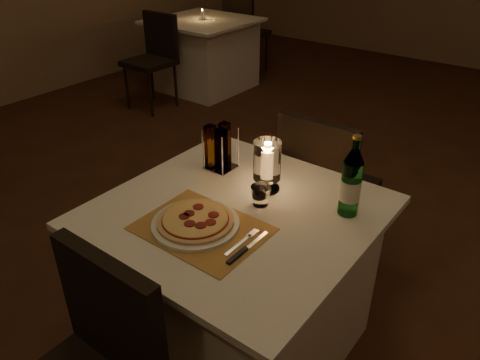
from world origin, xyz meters
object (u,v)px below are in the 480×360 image
Objects in this scene: plate at (196,224)px; chair_far at (322,179)px; main_table at (237,281)px; hurricane_candle at (267,162)px; neighbor_table_left at (204,54)px; tumbler at (261,196)px; water_bottle at (351,183)px; pizza at (195,220)px.

chair_far is at bearing 86.80° from plate.
main_table is 0.42m from plate.
hurricane_candle is at bearing 88.24° from main_table.
chair_far is at bearing 90.00° from main_table.
plate reaches higher than neighbor_table_left.
tumbler is 0.08× the size of neighbor_table_left.
tumbler is 0.34m from water_bottle.
main_table is at bearing 74.48° from plate.
hurricane_candle is at bearing -89.36° from chair_far.
neighbor_table_left is at bearing 130.99° from plate.
neighbor_table_left is at bearing 133.44° from main_table.
chair_far is at bearing -37.64° from neighbor_table_left.
water_bottle is 0.32× the size of neighbor_table_left.
water_bottle is at bearing 7.07° from hurricane_candle.
neighbor_table_left is (-2.46, 2.83, -0.38)m from plate.
pizza is (-0.05, -0.18, 0.39)m from main_table.
pizza reaches higher than main_table.
tumbler is (0.10, 0.26, 0.03)m from plate.
tumbler is at bearing -85.15° from chair_far.
chair_far is (-0.00, 0.71, 0.18)m from main_table.
tumbler is at bearing 56.90° from main_table.
tumbler reaches higher than neighbor_table_left.
neighbor_table_left is at bearing 134.95° from tumbler.
tumbler is at bearing -66.33° from hurricane_candle.
hurricane_candle is at bearing -44.35° from neighbor_table_left.
plate is 1.00× the size of water_bottle.
plate is 3.77m from neighbor_table_left.
main_table is at bearing -90.00° from chair_far.
water_bottle reaches higher than hurricane_candle.
tumbler is (0.10, 0.26, 0.01)m from pizza.
tumbler is 0.25× the size of water_bottle.
chair_far is 0.67m from tumbler.
water_bottle reaches higher than plate.
chair_far is 2.81× the size of plate.
plate is at bearing -98.56° from hurricane_candle.
pizza is 0.87× the size of water_bottle.
chair_far is 2.80× the size of water_bottle.
chair_far reaches higher than plate.
plate is 0.59m from water_bottle.
water_bottle is at bearing 33.81° from main_table.
chair_far reaches higher than tumbler.
water_bottle reaches higher than main_table.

